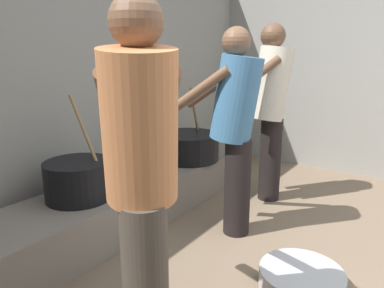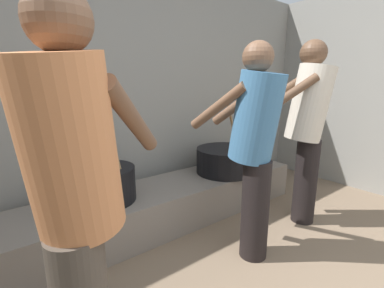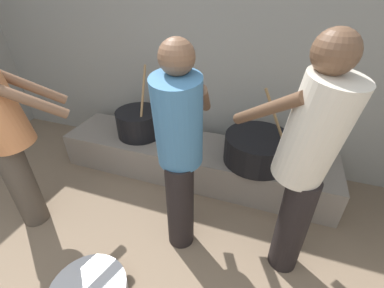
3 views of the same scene
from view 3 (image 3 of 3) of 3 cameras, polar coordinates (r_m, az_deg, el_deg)
block_enclosure_rear at (r=2.86m, az=-0.22°, el=19.82°), size 5.27×0.20×2.33m
hearth_ledge at (r=2.75m, az=0.44°, el=-3.41°), size 2.74×0.60×0.36m
cooking_pot_main at (r=2.83m, az=-11.29°, el=4.51°), size 0.46×0.46×0.72m
cooking_pot_secondary at (r=2.44m, az=13.89°, el=-0.96°), size 0.59×0.59×0.71m
cook_in_orange_shirt at (r=2.28m, az=-35.59°, el=2.65°), size 0.69×0.68×1.56m
cook_in_cream_shirt at (r=1.64m, az=23.40°, el=-2.70°), size 0.72×0.67×1.62m
cook_in_blue_shirt at (r=1.70m, az=-2.79°, el=-0.34°), size 0.45×0.70×1.54m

